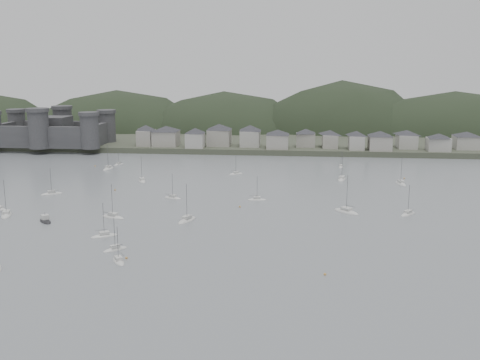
# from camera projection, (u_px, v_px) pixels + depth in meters

# --- Properties ---
(ground) EXTENTS (900.00, 900.00, 0.00)m
(ground) POSITION_uv_depth(u_px,v_px,m) (208.00, 265.00, 137.70)
(ground) COLOR slate
(ground) RESTS_ON ground
(far_shore_land) EXTENTS (900.00, 250.00, 3.00)m
(far_shore_land) POSITION_uv_depth(u_px,v_px,m) (271.00, 128.00, 424.76)
(far_shore_land) COLOR #383D2D
(far_shore_land) RESTS_ON ground
(forested_ridge) EXTENTS (851.55, 103.94, 102.57)m
(forested_ridge) POSITION_uv_depth(u_px,v_px,m) (275.00, 149.00, 401.90)
(forested_ridge) COLOR black
(forested_ridge) RESTS_ON ground
(castle) EXTENTS (66.00, 43.00, 20.00)m
(castle) POSITION_uv_depth(u_px,v_px,m) (51.00, 131.00, 322.97)
(castle) COLOR #38383B
(castle) RESTS_ON far_shore_land
(waterfront_town) EXTENTS (451.48, 28.46, 12.92)m
(waterfront_town) POSITION_uv_depth(u_px,v_px,m) (352.00, 138.00, 309.35)
(waterfront_town) COLOR gray
(waterfront_town) RESTS_ON far_shore_land
(sailboat_lead) EXTENTS (6.44, 6.42, 9.45)m
(sailboat_lead) POSITION_uv_depth(u_px,v_px,m) (115.00, 249.00, 148.95)
(sailboat_lead) COLOR silver
(sailboat_lead) RESTS_ON ground
(moored_fleet) EXTENTS (244.79, 154.83, 13.63)m
(moored_fleet) POSITION_uv_depth(u_px,v_px,m) (220.00, 206.00, 194.93)
(moored_fleet) COLOR silver
(moored_fleet) RESTS_ON ground
(motor_launch_far) EXTENTS (6.96, 7.43, 3.80)m
(motor_launch_far) POSITION_uv_depth(u_px,v_px,m) (45.00, 221.00, 175.84)
(motor_launch_far) COLOR black
(motor_launch_far) RESTS_ON ground
(mooring_buoys) EXTENTS (181.40, 133.55, 0.70)m
(mooring_buoys) POSITION_uv_depth(u_px,v_px,m) (228.00, 209.00, 191.04)
(mooring_buoys) COLOR #B9843D
(mooring_buoys) RESTS_ON ground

